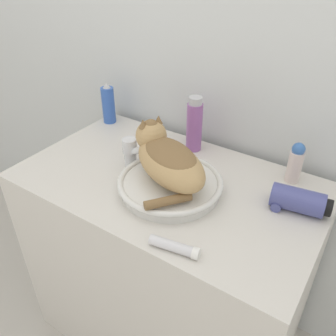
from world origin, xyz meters
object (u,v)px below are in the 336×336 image
(faucet, at_px, (132,151))
(mouthwash_bottle, at_px, (194,125))
(cat, at_px, (167,158))
(cream_tube, at_px, (175,247))
(spray_bottle_trigger, at_px, (108,104))
(hair_dryer, at_px, (297,200))
(deodorant_stick, at_px, (295,163))

(faucet, bearing_deg, mouthwash_bottle, 76.85)
(cat, bearing_deg, cream_tube, 153.61)
(cat, distance_m, cream_tube, 0.30)
(mouthwash_bottle, bearing_deg, cream_tube, -64.98)
(spray_bottle_trigger, height_order, cream_tube, spray_bottle_trigger)
(mouthwash_bottle, bearing_deg, faucet, -116.09)
(mouthwash_bottle, height_order, hair_dryer, mouthwash_bottle)
(deodorant_stick, relative_size, cream_tube, 1.01)
(faucet, bearing_deg, hair_dryer, 21.96)
(deodorant_stick, bearing_deg, cat, -140.54)
(cream_tube, height_order, hair_dryer, hair_dryer)
(spray_bottle_trigger, height_order, deodorant_stick, spray_bottle_trigger)
(cream_tube, bearing_deg, cat, 127.94)
(cat, height_order, deodorant_stick, cat)
(spray_bottle_trigger, relative_size, hair_dryer, 0.99)
(cat, bearing_deg, hair_dryer, -136.36)
(cat, height_order, spray_bottle_trigger, cat)
(cat, xyz_separation_m, hair_dryer, (0.39, 0.13, -0.09))
(cat, xyz_separation_m, mouthwash_bottle, (-0.06, 0.27, -0.02))
(faucet, height_order, cream_tube, faucet)
(mouthwash_bottle, distance_m, hair_dryer, 0.48)
(deodorant_stick, xyz_separation_m, mouthwash_bottle, (-0.39, 0.00, 0.03))
(spray_bottle_trigger, height_order, mouthwash_bottle, mouthwash_bottle)
(cream_tube, distance_m, hair_dryer, 0.41)
(cat, xyz_separation_m, faucet, (-0.17, 0.04, -0.05))
(mouthwash_bottle, bearing_deg, spray_bottle_trigger, 180.00)
(mouthwash_bottle, height_order, cream_tube, mouthwash_bottle)
(faucet, bearing_deg, cat, 0.97)
(faucet, relative_size, hair_dryer, 0.78)
(cat, relative_size, faucet, 2.43)
(spray_bottle_trigger, xyz_separation_m, deodorant_stick, (0.83, 0.00, -0.01))
(cat, distance_m, spray_bottle_trigger, 0.57)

